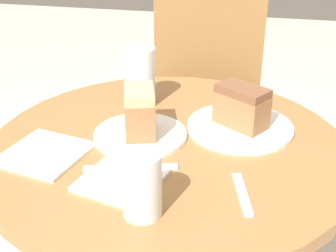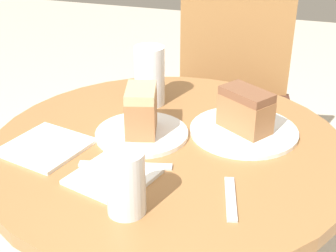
{
  "view_description": "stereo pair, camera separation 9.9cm",
  "coord_description": "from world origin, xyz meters",
  "px_view_note": "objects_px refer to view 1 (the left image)",
  "views": [
    {
      "loc": [
        0.18,
        -0.86,
        1.22
      ],
      "look_at": [
        0.0,
        0.0,
        0.76
      ],
      "focal_mm": 50.0,
      "sensor_mm": 36.0,
      "label": 1
    },
    {
      "loc": [
        0.28,
        -0.84,
        1.22
      ],
      "look_at": [
        0.0,
        0.0,
        0.76
      ],
      "focal_mm": 50.0,
      "sensor_mm": 36.0,
      "label": 2
    }
  ],
  "objects_px": {
    "chair": "(209,96)",
    "plate_far": "(240,127)",
    "plate_near": "(140,135)",
    "cake_slice_far": "(242,106)",
    "cake_slice_near": "(140,112)",
    "glass_water": "(142,188)",
    "glass_lemonade": "(140,80)"
  },
  "relations": [
    {
      "from": "plate_near",
      "to": "chair",
      "type": "bearing_deg",
      "value": 85.7
    },
    {
      "from": "plate_far",
      "to": "glass_lemonade",
      "type": "height_order",
      "value": "glass_lemonade"
    },
    {
      "from": "cake_slice_far",
      "to": "glass_lemonade",
      "type": "distance_m",
      "value": 0.27
    },
    {
      "from": "chair",
      "to": "cake_slice_far",
      "type": "xyz_separation_m",
      "value": [
        0.15,
        -0.71,
        0.29
      ]
    },
    {
      "from": "chair",
      "to": "plate_far",
      "type": "height_order",
      "value": "chair"
    },
    {
      "from": "glass_water",
      "to": "cake_slice_near",
      "type": "bearing_deg",
      "value": 105.71
    },
    {
      "from": "plate_far",
      "to": "cake_slice_far",
      "type": "xyz_separation_m",
      "value": [
        0.0,
        -0.0,
        0.05
      ]
    },
    {
      "from": "plate_far",
      "to": "cake_slice_far",
      "type": "distance_m",
      "value": 0.05
    },
    {
      "from": "chair",
      "to": "cake_slice_near",
      "type": "height_order",
      "value": "chair"
    },
    {
      "from": "cake_slice_far",
      "to": "glass_lemonade",
      "type": "bearing_deg",
      "value": 161.73
    },
    {
      "from": "plate_far",
      "to": "glass_water",
      "type": "distance_m",
      "value": 0.37
    },
    {
      "from": "glass_water",
      "to": "chair",
      "type": "bearing_deg",
      "value": 90.72
    },
    {
      "from": "glass_lemonade",
      "to": "chair",
      "type": "bearing_deg",
      "value": 80.74
    },
    {
      "from": "cake_slice_far",
      "to": "cake_slice_near",
      "type": "bearing_deg",
      "value": -158.62
    },
    {
      "from": "glass_lemonade",
      "to": "glass_water",
      "type": "bearing_deg",
      "value": -74.86
    },
    {
      "from": "plate_near",
      "to": "cake_slice_far",
      "type": "distance_m",
      "value": 0.23
    },
    {
      "from": "chair",
      "to": "cake_slice_far",
      "type": "distance_m",
      "value": 0.79
    },
    {
      "from": "plate_near",
      "to": "cake_slice_far",
      "type": "relative_size",
      "value": 1.56
    },
    {
      "from": "plate_near",
      "to": "plate_far",
      "type": "height_order",
      "value": "same"
    },
    {
      "from": "chair",
      "to": "plate_far",
      "type": "relative_size",
      "value": 3.81
    },
    {
      "from": "plate_far",
      "to": "glass_water",
      "type": "xyz_separation_m",
      "value": [
        -0.14,
        -0.34,
        0.05
      ]
    },
    {
      "from": "plate_near",
      "to": "cake_slice_near",
      "type": "distance_m",
      "value": 0.06
    },
    {
      "from": "chair",
      "to": "glass_lemonade",
      "type": "distance_m",
      "value": 0.71
    },
    {
      "from": "plate_far",
      "to": "chair",
      "type": "bearing_deg",
      "value": 102.11
    },
    {
      "from": "plate_far",
      "to": "glass_lemonade",
      "type": "bearing_deg",
      "value": 161.73
    },
    {
      "from": "chair",
      "to": "glass_lemonade",
      "type": "xyz_separation_m",
      "value": [
        -0.1,
        -0.63,
        0.3
      ]
    },
    {
      "from": "glass_water",
      "to": "plate_near",
      "type": "bearing_deg",
      "value": 105.71
    },
    {
      "from": "cake_slice_near",
      "to": "glass_water",
      "type": "distance_m",
      "value": 0.27
    },
    {
      "from": "chair",
      "to": "glass_water",
      "type": "distance_m",
      "value": 1.1
    },
    {
      "from": "cake_slice_near",
      "to": "glass_lemonade",
      "type": "xyz_separation_m",
      "value": [
        -0.04,
        0.17,
        0.0
      ]
    },
    {
      "from": "glass_lemonade",
      "to": "cake_slice_near",
      "type": "bearing_deg",
      "value": -75.74
    },
    {
      "from": "plate_near",
      "to": "cake_slice_near",
      "type": "relative_size",
      "value": 1.81
    }
  ]
}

